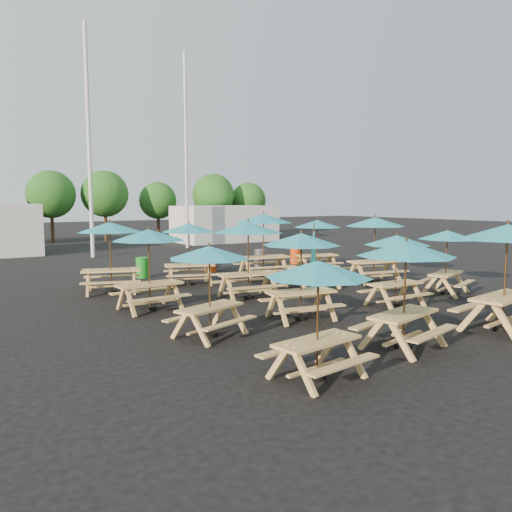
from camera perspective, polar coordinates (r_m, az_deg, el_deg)
ground at (r=16.02m, az=3.01°, el=-4.41°), size 120.00×120.00×0.00m
picnic_unit_0 at (r=8.29m, az=7.12°, el=-2.29°), size 2.00×2.00×2.03m
picnic_unit_1 at (r=10.88m, az=-5.35°, el=-0.20°), size 2.27×2.27×2.03m
picnic_unit_2 at (r=13.78m, az=-12.18°, el=1.83°), size 2.06×2.06×2.24m
picnic_unit_3 at (r=16.65m, az=-16.37°, el=2.73°), size 2.64×2.64×2.33m
picnic_unit_4 at (r=10.39m, az=16.76°, el=0.08°), size 2.31×2.31×2.21m
picnic_unit_5 at (r=12.46m, az=5.20°, el=1.33°), size 2.31×2.31×2.21m
picnic_unit_6 at (r=15.09m, az=-0.90°, el=2.77°), size 2.42×2.42×2.37m
picnic_unit_7 at (r=17.76m, az=-7.67°, el=2.81°), size 2.51×2.51×2.21m
picnic_unit_8 at (r=12.61m, az=26.79°, el=1.83°), size 2.46×2.46×2.49m
picnic_unit_9 at (r=14.50m, az=15.77°, el=1.28°), size 1.92×1.92×2.05m
picnic_unit_10 at (r=17.07m, az=6.59°, el=-0.64°), size 1.90×1.70×2.25m
picnic_unit_11 at (r=19.28m, az=0.86°, el=3.90°), size 2.60×2.60×2.50m
picnic_unit_13 at (r=16.98m, az=21.02°, el=1.87°), size 2.31×2.31×2.07m
picnic_unit_14 at (r=18.63m, az=13.45°, el=3.40°), size 2.57×2.57×2.41m
picnic_unit_15 at (r=20.95m, az=7.02°, el=3.33°), size 2.35×2.35×2.20m
waste_bin_0 at (r=19.87m, az=-12.87°, el=-1.30°), size 0.49×0.49×0.79m
waste_bin_1 at (r=21.68m, az=-4.52°, el=-0.53°), size 0.49×0.49×0.79m
waste_bin_2 at (r=21.15m, az=-5.24°, el=-0.71°), size 0.49×0.49×0.79m
waste_bin_3 at (r=22.49m, az=0.44°, el=-0.26°), size 0.49×0.49×0.79m
waste_bin_4 at (r=23.72m, az=4.52°, el=0.07°), size 0.49×0.49×0.79m
mast_0 at (r=27.76m, az=-18.57°, el=12.27°), size 0.20×0.20×12.00m
mast_1 at (r=31.94m, az=-8.01°, el=11.72°), size 0.20×0.20×12.00m
event_tent_1 at (r=36.61m, az=-3.61°, el=3.71°), size 7.00×4.00×2.60m
tree_3 at (r=38.08m, az=-22.39°, el=6.52°), size 3.36×3.36×5.09m
tree_4 at (r=38.54m, az=-16.90°, el=6.80°), size 3.41×3.41×5.17m
tree_5 at (r=40.41m, az=-11.15°, el=6.23°), size 2.94×2.94×4.45m
tree_6 at (r=40.57m, az=-4.92°, el=6.97°), size 3.38×3.38×5.13m
tree_7 at (r=42.34m, az=-0.89°, el=6.38°), size 2.95×2.95×4.48m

